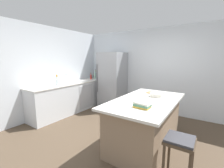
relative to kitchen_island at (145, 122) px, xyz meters
The scene contains 16 objects.
ground_plane 0.78m from the kitchen_island, 159.00° to the right, with size 7.20×7.20×0.00m, color #4C3D2D.
wall_rear 2.27m from the kitchen_island, 106.23° to the left, with size 6.00×0.10×2.60m, color silver.
wall_left 3.16m from the kitchen_island, behind, with size 0.10×6.00×2.60m, color silver.
counter_run_left 2.74m from the kitchen_island, 169.10° to the left, with size 0.63×2.74×0.93m.
kitchen_island is the anchor object (origin of this frame).
refrigerator 2.48m from the kitchen_island, 138.96° to the left, with size 0.80×0.78×1.88m.
bar_stool 1.00m from the kitchen_island, 43.57° to the right, with size 0.36×0.36×0.68m.
sink_faucet 2.83m from the kitchen_island, behind, with size 0.15×0.05×0.30m.
flower_vase 2.69m from the kitchen_island, behind, with size 0.08×0.08×0.31m.
olive_oil_bottle 3.30m from the kitchen_island, 146.93° to the left, with size 0.06×0.06×0.34m.
soda_bottle 3.22m from the kitchen_island, 147.71° to the left, with size 0.08×0.08×0.36m.
gin_bottle 3.11m from the kitchen_island, 148.80° to the left, with size 0.07×0.07×0.31m.
hot_sauce_bottle 3.14m from the kitchen_island, 151.36° to the left, with size 0.05×0.05×0.23m.
cookbook_stack 0.70m from the kitchen_island, 76.37° to the right, with size 0.27×0.19×0.09m.
mixing_bowl 0.60m from the kitchen_island, 78.00° to the left, with size 0.26×0.26×0.07m.
cutting_board 0.76m from the kitchen_island, 93.66° to the left, with size 0.35×0.21×0.02m.
Camera 1 is at (1.58, -2.42, 1.67)m, focal length 24.04 mm.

